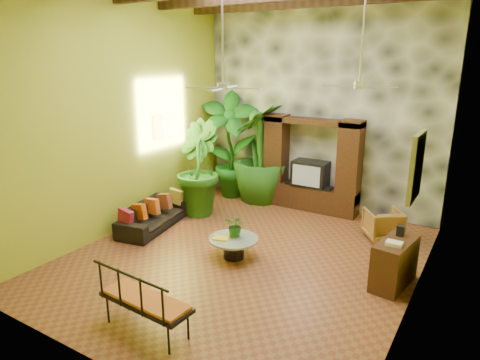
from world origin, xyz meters
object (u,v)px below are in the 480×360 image
Objects in this scene: ceiling_fan_front at (223,74)px; tall_plant_c at (261,153)px; sofa at (153,215)px; tall_plant_a at (229,145)px; iron_bench at (141,298)px; side_console at (394,263)px; entertainment_center at (311,171)px; coffee_table at (234,245)px; wicker_armchair at (383,224)px; ceiling_fan_back at (360,73)px; tall_plant_b at (197,168)px.

tall_plant_c is (-1.17, 3.49, -2.12)m from ceiling_fan_front.
ceiling_fan_front is at bearing -114.42° from sofa.
tall_plant_a reaches higher than iron_bench.
side_console is (5.14, 0.21, 0.12)m from sofa.
entertainment_center is 0.94× the size of tall_plant_c.
tall_plant_a is 3.93m from coffee_table.
sofa is at bearing -11.47° from wicker_armchair.
sofa is at bearing -94.75° from tall_plant_a.
tall_plant_c is 2.56× the size of side_console.
tall_plant_a reaches higher than coffee_table.
side_console is (1.05, -0.82, -3.00)m from ceiling_fan_back.
tall_plant_c is at bearing 8.68° from tall_plant_a.
ceiling_fan_front reaches higher than iron_bench.
wicker_armchair is 0.25× the size of tall_plant_a.
tall_plant_b is at bearing 141.96° from coffee_table.
entertainment_center is at bearing -60.25° from wicker_armchair.
tall_plant_a is at bearing -15.20° from sofa.
tall_plant_b is 2.25× the size of side_console.
entertainment_center reaches higher than sofa.
ceiling_fan_back is at bearing -24.43° from tall_plant_a.
iron_bench is at bearing -61.95° from tall_plant_b.
tall_plant_c is 2.76× the size of coffee_table.
ceiling_fan_front reaches higher than side_console.
ceiling_fan_back is 0.73× the size of tall_plant_c.
wicker_armchair is at bearing 47.49° from coffee_table.
coffee_table is at bearing -38.04° from tall_plant_b.
sofa is at bearing -169.07° from side_console.
ceiling_fan_front is 4.62m from wicker_armchair.
entertainment_center is at bearing 4.67° from tall_plant_a.
ceiling_fan_front is 3.72m from iron_bench.
tall_plant_c is at bearing 154.61° from side_console.
sofa is at bearing 172.00° from coffee_table.
ceiling_fan_back is at bearing 37.67° from coffee_table.
ceiling_fan_back is at bearing -50.43° from entertainment_center.
tall_plant_b is (-2.03, 1.87, -2.28)m from ceiling_fan_front.
wicker_armchair is 0.31× the size of tall_plant_b.
tall_plant_c is (-1.37, -0.05, 0.32)m from entertainment_center.
ceiling_fan_back is at bearing -3.96° from tall_plant_b.
wicker_armchair is at bearing -75.98° from sofa.
wicker_armchair is at bearing 49.71° from ceiling_fan_front.
sofa is at bearing 133.76° from iron_bench.
entertainment_center is 1.69× the size of iron_bench.
tall_plant_b reaches higher than wicker_armchair.
coffee_table is at bearing -69.56° from tall_plant_c.
ceiling_fan_front is 2.01× the size of coffee_table.
entertainment_center is 1.29× the size of ceiling_fan_back.
iron_bench is (-2.00, -4.99, 0.23)m from wicker_armchair.
coffee_table is at bearing -142.33° from ceiling_fan_back.
sofa is 3.28m from tall_plant_c.
tall_plant_c is at bearing -50.26° from wicker_armchair.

